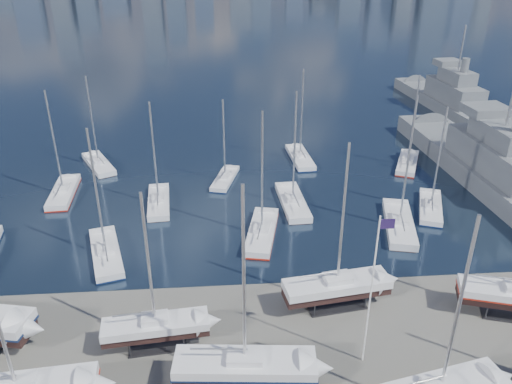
{
  "coord_description": "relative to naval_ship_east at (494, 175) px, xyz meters",
  "views": [
    {
      "loc": [
        -3.5,
        -38.35,
        28.42
      ],
      "look_at": [
        0.12,
        8.0,
        5.76
      ],
      "focal_mm": 35.0,
      "sensor_mm": 36.0,
      "label": 1
    }
  ],
  "objects": [
    {
      "name": "ground",
      "position": [
        -32.46,
        -28.99,
        -1.66
      ],
      "size": [
        1400.0,
        1400.0,
        0.0
      ],
      "primitive_type": "plane",
      "color": "#605E59",
      "rests_on": "ground"
    },
    {
      "name": "water",
      "position": [
        -32.46,
        281.01,
        -1.81
      ],
      "size": [
        1400.0,
        600.0,
        0.4
      ],
      "primitive_type": "cube",
      "color": "#19293A",
      "rests_on": "ground"
    },
    {
      "name": "sailboat_cradle_2",
      "position": [
        -41.41,
        -26.5,
        0.29
      ],
      "size": [
        8.42,
        3.14,
        13.62
      ],
      "rotation": [
        0.0,
        0.0,
        0.1
      ],
      "color": "#2D2D33",
      "rests_on": "ground"
    },
    {
      "name": "sailboat_cradle_3",
      "position": [
        -34.71,
        -31.32,
        0.42
      ],
      "size": [
        10.27,
        3.71,
        16.24
      ],
      "rotation": [
        0.0,
        0.0,
        -0.09
      ],
      "color": "#2D2D33",
      "rests_on": "ground"
    },
    {
      "name": "sailboat_cradle_4",
      "position": [
        -26.19,
        -22.64,
        0.38
      ],
      "size": [
        9.65,
        4.0,
        15.34
      ],
      "rotation": [
        0.0,
        0.0,
        0.15
      ],
      "color": "#2D2D33",
      "rests_on": "ground"
    },
    {
      "name": "sailboat_moored_1",
      "position": [
        -56.08,
        1.75,
        -1.36
      ],
      "size": [
        3.29,
        9.73,
        14.33
      ],
      "rotation": [
        0.0,
        0.0,
        1.63
      ],
      "color": "black",
      "rests_on": "water"
    },
    {
      "name": "sailboat_moored_2",
      "position": [
        -53.52,
        10.88,
        -1.34
      ],
      "size": [
        6.4,
        9.32,
        13.82
      ],
      "rotation": [
        0.0,
        0.0,
        2.04
      ],
      "color": "black",
      "rests_on": "water"
    },
    {
      "name": "sailboat_moored_3",
      "position": [
        -47.93,
        -13.17,
        -1.36
      ],
      "size": [
        5.26,
        10.06,
        14.48
      ],
      "rotation": [
        0.0,
        0.0,
        1.85
      ],
      "color": "black",
      "rests_on": "water"
    },
    {
      "name": "sailboat_moored_4",
      "position": [
        -43.67,
        -1.92,
        -1.34
      ],
      "size": [
        3.3,
        9.22,
        13.65
      ],
      "rotation": [
        0.0,
        0.0,
        1.66
      ],
      "color": "black",
      "rests_on": "water"
    },
    {
      "name": "sailboat_moored_5",
      "position": [
        -35.35,
        4.47,
        -1.36
      ],
      "size": [
        4.27,
        8.25,
        11.88
      ],
      "rotation": [
        0.0,
        0.0,
        1.3
      ],
      "color": "black",
      "rests_on": "water"
    },
    {
      "name": "sailboat_moored_6",
      "position": [
        -31.64,
        -10.21,
        -1.36
      ],
      "size": [
        4.79,
        10.3,
        14.86
      ],
      "rotation": [
        0.0,
        0.0,
        1.36
      ],
      "color": "black",
      "rests_on": "water"
    },
    {
      "name": "sailboat_moored_7",
      "position": [
        -27.22,
        -3.3,
        -1.34
      ],
      "size": [
        3.29,
        10.04,
        14.95
      ],
      "rotation": [
        0.0,
        0.0,
        1.62
      ],
      "color": "black",
      "rests_on": "water"
    },
    {
      "name": "sailboat_moored_8",
      "position": [
        -24.03,
        11.09,
        -1.36
      ],
      "size": [
        3.3,
        9.68,
        14.23
      ],
      "rotation": [
        0.0,
        0.0,
        1.64
      ],
      "color": "black",
      "rests_on": "water"
    },
    {
      "name": "sailboat_moored_9",
      "position": [
        -15.96,
        -9.6,
        -1.34
      ],
      "size": [
        5.35,
        11.01,
        16.02
      ],
      "rotation": [
        0.0,
        0.0,
        1.34
      ],
      "color": "black",
      "rests_on": "water"
    },
    {
      "name": "sailboat_moored_10",
      "position": [
        -10.8,
        -5.86,
        -1.36
      ],
      "size": [
        5.57,
        9.32,
        13.48
      ],
      "rotation": [
        0.0,
        0.0,
        1.21
      ],
      "color": "black",
      "rests_on": "water"
    },
    {
      "name": "sailboat_moored_11",
      "position": [
        -8.73,
        7.85,
        -1.36
      ],
      "size": [
        6.17,
        9.48,
        13.81
      ],
      "rotation": [
        0.0,
        0.0,
        1.15
      ],
      "color": "black",
      "rests_on": "water"
    },
    {
      "name": "naval_ship_east",
      "position": [
        0.0,
        0.0,
        0.0
      ],
      "size": [
        9.85,
        47.87,
        18.28
      ],
      "rotation": [
        0.0,
        0.0,
        1.62
      ],
      "color": "slate",
      "rests_on": "water"
    },
    {
      "name": "naval_ship_west",
      "position": [
        9.0,
        33.17,
        0.0
      ],
      "size": [
        9.55,
        40.28,
        17.59
      ],
      "rotation": [
        0.0,
        0.0,
        1.65
      ],
      "color": "slate",
      "rests_on": "water"
    },
    {
      "name": "flagpole",
      "position": [
        -25.45,
        -29.26,
        5.65
      ],
      "size": [
        1.11,
        0.12,
        12.63
      ],
      "color": "white",
      "rests_on": "ground"
    }
  ]
}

